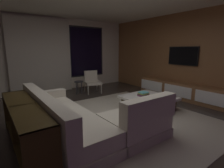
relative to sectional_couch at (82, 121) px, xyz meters
name	(u,v)px	position (x,y,z in m)	size (l,w,h in m)	color
floor	(113,120)	(0.86, 0.21, -0.29)	(9.20, 9.20, 0.00)	#332B26
back_wall_with_window	(54,55)	(0.80, 3.83, 1.05)	(6.60, 0.30, 2.70)	beige
media_wall	(192,56)	(3.92, 0.21, 1.06)	(0.12, 7.80, 2.70)	brown
area_rug	(128,118)	(1.21, 0.11, -0.28)	(3.20, 3.80, 0.01)	#ADA391
sectional_couch	(82,121)	(0.00, 0.00, 0.00)	(1.98, 2.50, 0.82)	#B1A997
coffee_table	(148,103)	(2.00, 0.22, -0.10)	(1.16, 1.16, 0.36)	#3B2C12
book_stack_on_coffee_table	(143,94)	(1.95, 0.35, 0.12)	(0.27, 0.21, 0.11)	#733658
accent_chair_near_window	(92,80)	(1.78, 2.75, 0.14)	(0.65, 0.67, 0.78)	#B2ADA0
side_stool	(79,84)	(1.26, 2.77, 0.08)	(0.32, 0.32, 0.46)	#333338
media_console	(182,91)	(3.63, 0.26, -0.04)	(0.46, 3.10, 0.52)	brown
mounted_tv	(183,56)	(3.81, 0.46, 1.06)	(0.05, 1.01, 0.59)	black
console_table_behind_couch	(25,125)	(-0.91, 0.13, 0.13)	(0.40, 2.10, 0.74)	#3B2C12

